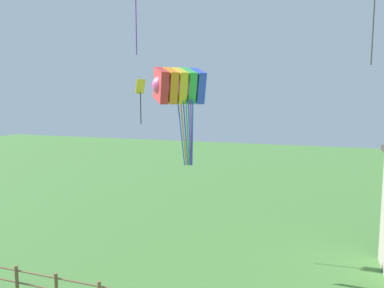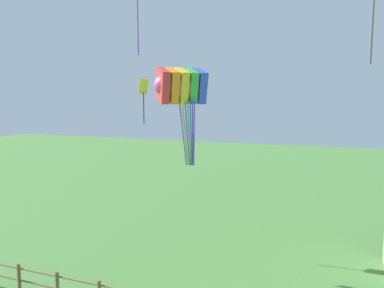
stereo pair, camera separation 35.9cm
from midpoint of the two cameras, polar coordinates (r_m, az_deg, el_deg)
The scene contains 2 objects.
kite_rainbow_parafoil at distance 17.00m, azimuth -2.57°, elevation 8.86°, with size 2.97×2.84×4.46m.
kite_yellow_diamond at distance 19.69m, azimuth -8.38°, elevation 7.59°, with size 0.41×0.58×2.31m.
Camera 1 is at (4.60, -5.12, 7.85)m, focal length 35.00 mm.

